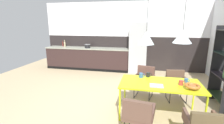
{
  "coord_description": "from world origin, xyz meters",
  "views": [
    {
      "loc": [
        0.94,
        -3.35,
        1.95
      ],
      "look_at": [
        0.01,
        1.06,
        0.85
      ],
      "focal_mm": 26.12,
      "sensor_mm": 36.0,
      "label": 1
    }
  ],
  "objects_px": {
    "fruit_bowl": "(192,86)",
    "pendant_lamp_over_table_near": "(146,38)",
    "armchair_facing_counter": "(145,78)",
    "mug_white_ceramic": "(181,83)",
    "mug_tall_blue": "(186,81)",
    "mug_dark_espresso": "(141,75)",
    "bottle_oil_tall": "(65,44)",
    "refrigerator_column": "(138,48)",
    "cooking_pot": "(87,46)",
    "mug_wide_latte": "(148,75)",
    "pendant_lamp_over_table_far": "(182,37)",
    "armchair_head_of_table": "(203,123)",
    "dining_table": "(160,85)",
    "open_book": "(156,86)",
    "armchair_corner_seat": "(138,113)",
    "bottle_spice_small": "(63,44)",
    "armchair_by_stool": "(176,81)"
  },
  "relations": [
    {
      "from": "dining_table",
      "to": "cooking_pot",
      "type": "height_order",
      "value": "cooking_pot"
    },
    {
      "from": "mug_white_ceramic",
      "to": "open_book",
      "type": "bearing_deg",
      "value": -162.72
    },
    {
      "from": "dining_table",
      "to": "armchair_facing_counter",
      "type": "distance_m",
      "value": 0.98
    },
    {
      "from": "cooking_pot",
      "to": "mug_wide_latte",
      "type": "bearing_deg",
      "value": -47.79
    },
    {
      "from": "mug_tall_blue",
      "to": "pendant_lamp_over_table_near",
      "type": "relative_size",
      "value": 0.1
    },
    {
      "from": "pendant_lamp_over_table_far",
      "to": "armchair_facing_counter",
      "type": "bearing_deg",
      "value": 123.99
    },
    {
      "from": "armchair_corner_seat",
      "to": "bottle_oil_tall",
      "type": "relative_size",
      "value": 2.61
    },
    {
      "from": "mug_dark_espresso",
      "to": "pendant_lamp_over_table_far",
      "type": "height_order",
      "value": "pendant_lamp_over_table_far"
    },
    {
      "from": "dining_table",
      "to": "cooking_pot",
      "type": "distance_m",
      "value": 4.09
    },
    {
      "from": "armchair_by_stool",
      "to": "mug_wide_latte",
      "type": "bearing_deg",
      "value": 27.98
    },
    {
      "from": "armchair_head_of_table",
      "to": "mug_dark_espresso",
      "type": "distance_m",
      "value": 1.55
    },
    {
      "from": "refrigerator_column",
      "to": "bottle_oil_tall",
      "type": "bearing_deg",
      "value": 179.04
    },
    {
      "from": "bottle_oil_tall",
      "to": "refrigerator_column",
      "type": "bearing_deg",
      "value": -0.96
    },
    {
      "from": "cooking_pot",
      "to": "bottle_spice_small",
      "type": "bearing_deg",
      "value": 169.04
    },
    {
      "from": "mug_white_ceramic",
      "to": "bottle_spice_small",
      "type": "bearing_deg",
      "value": 142.42
    },
    {
      "from": "armchair_head_of_table",
      "to": "fruit_bowl",
      "type": "relative_size",
      "value": 2.51
    },
    {
      "from": "armchair_by_stool",
      "to": "bottle_oil_tall",
      "type": "height_order",
      "value": "bottle_oil_tall"
    },
    {
      "from": "armchair_head_of_table",
      "to": "open_book",
      "type": "bearing_deg",
      "value": 132.17
    },
    {
      "from": "mug_tall_blue",
      "to": "open_book",
      "type": "bearing_deg",
      "value": -152.26
    },
    {
      "from": "refrigerator_column",
      "to": "pendant_lamp_over_table_far",
      "type": "distance_m",
      "value": 3.39
    },
    {
      "from": "mug_dark_espresso",
      "to": "pendant_lamp_over_table_near",
      "type": "xyz_separation_m",
      "value": [
        0.07,
        -0.25,
        0.86
      ]
    },
    {
      "from": "refrigerator_column",
      "to": "armchair_head_of_table",
      "type": "relative_size",
      "value": 2.78
    },
    {
      "from": "armchair_corner_seat",
      "to": "pendant_lamp_over_table_far",
      "type": "height_order",
      "value": "pendant_lamp_over_table_far"
    },
    {
      "from": "fruit_bowl",
      "to": "mug_tall_blue",
      "type": "bearing_deg",
      "value": 95.1
    },
    {
      "from": "fruit_bowl",
      "to": "pendant_lamp_over_table_near",
      "type": "distance_m",
      "value": 1.25
    },
    {
      "from": "armchair_by_stool",
      "to": "dining_table",
      "type": "bearing_deg",
      "value": 53.41
    },
    {
      "from": "mug_white_ceramic",
      "to": "pendant_lamp_over_table_far",
      "type": "bearing_deg",
      "value": -167.9
    },
    {
      "from": "mug_wide_latte",
      "to": "mug_white_ceramic",
      "type": "relative_size",
      "value": 1.01
    },
    {
      "from": "dining_table",
      "to": "armchair_by_stool",
      "type": "distance_m",
      "value": 1.01
    },
    {
      "from": "mug_dark_espresso",
      "to": "mug_white_ceramic",
      "type": "xyz_separation_m",
      "value": [
        0.79,
        -0.3,
        -0.0
      ]
    },
    {
      "from": "bottle_spice_small",
      "to": "dining_table",
      "type": "bearing_deg",
      "value": -39.95
    },
    {
      "from": "armchair_facing_counter",
      "to": "mug_white_ceramic",
      "type": "relative_size",
      "value": 6.33
    },
    {
      "from": "open_book",
      "to": "fruit_bowl",
      "type": "bearing_deg",
      "value": -2.67
    },
    {
      "from": "dining_table",
      "to": "pendant_lamp_over_table_near",
      "type": "distance_m",
      "value": 1.02
    },
    {
      "from": "dining_table",
      "to": "mug_white_ceramic",
      "type": "distance_m",
      "value": 0.4
    },
    {
      "from": "mug_tall_blue",
      "to": "bottle_spice_small",
      "type": "distance_m",
      "value": 5.47
    },
    {
      "from": "mug_tall_blue",
      "to": "bottle_oil_tall",
      "type": "relative_size",
      "value": 0.38
    },
    {
      "from": "bottle_spice_small",
      "to": "pendant_lamp_over_table_near",
      "type": "distance_m",
      "value": 4.92
    },
    {
      "from": "mug_wide_latte",
      "to": "refrigerator_column",
      "type": "bearing_deg",
      "value": 97.86
    },
    {
      "from": "refrigerator_column",
      "to": "mug_tall_blue",
      "type": "distance_m",
      "value": 3.21
    },
    {
      "from": "armchair_corner_seat",
      "to": "mug_dark_espresso",
      "type": "relative_size",
      "value": 5.87
    },
    {
      "from": "dining_table",
      "to": "bottle_spice_small",
      "type": "height_order",
      "value": "bottle_spice_small"
    },
    {
      "from": "cooking_pot",
      "to": "bottle_oil_tall",
      "type": "distance_m",
      "value": 1.09
    },
    {
      "from": "bottle_spice_small",
      "to": "pendant_lamp_over_table_near",
      "type": "bearing_deg",
      "value": -42.28
    },
    {
      "from": "open_book",
      "to": "bottle_spice_small",
      "type": "xyz_separation_m",
      "value": [
        -3.85,
        3.48,
        0.28
      ]
    },
    {
      "from": "fruit_bowl",
      "to": "dining_table",
      "type": "bearing_deg",
      "value": 159.2
    },
    {
      "from": "dining_table",
      "to": "mug_dark_espresso",
      "type": "relative_size",
      "value": 12.27
    },
    {
      "from": "pendant_lamp_over_table_far",
      "to": "fruit_bowl",
      "type": "bearing_deg",
      "value": -35.8
    },
    {
      "from": "open_book",
      "to": "cooking_pot",
      "type": "bearing_deg",
      "value": 128.9
    },
    {
      "from": "open_book",
      "to": "bottle_spice_small",
      "type": "bearing_deg",
      "value": 137.9
    }
  ]
}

